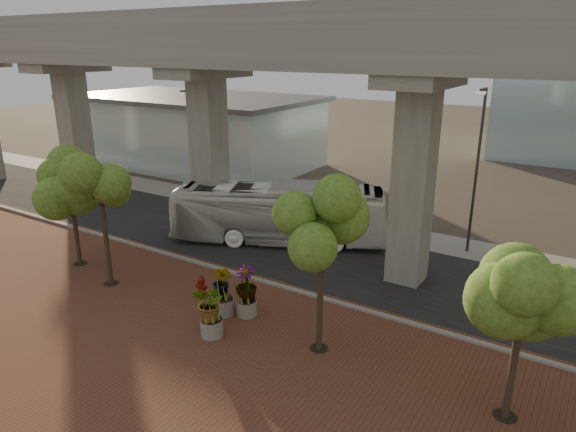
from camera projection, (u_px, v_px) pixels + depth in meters
The scene contains 18 objects.
ground at pixel (278, 266), 26.07m from camera, with size 160.00×160.00×0.00m, color #3A332A.
brick_plaza at pixel (164, 338), 19.65m from camera, with size 70.00×13.00×0.06m, color brown.
asphalt_road at pixel (299, 253), 27.67m from camera, with size 90.00×8.00×0.04m, color black.
curb_strip at pixel (255, 279), 24.45m from camera, with size 70.00×0.25×0.16m, color gray.
far_sidewalk at pixel (344, 225), 32.08m from camera, with size 90.00×3.00×0.06m, color gray.
transit_viaduct at pixel (300, 118), 25.37m from camera, with size 72.00×5.60×12.40m.
station_pavilion at pixel (194, 129), 48.02m from camera, with size 23.00×13.00×6.30m.
transit_bus at pixel (279, 214), 28.84m from camera, with size 2.84×12.08×3.37m, color white.
fire_hydrant at pixel (201, 286), 22.71m from camera, with size 0.51×0.46×1.02m.
planter_front at pixel (211, 305), 19.39m from camera, with size 1.93×1.93×2.12m.
planter_right at pixel (246, 286), 20.88m from camera, with size 2.05×2.05×2.19m.
planter_left at pixel (222, 285), 20.94m from camera, with size 2.00×2.00×2.20m.
street_tree_far_west at pixel (69, 181), 24.88m from camera, with size 3.96×3.96×6.18m.
street_tree_near_west at pixel (100, 185), 22.58m from camera, with size 3.10×3.10×6.21m.
street_tree_near_east at pixel (322, 221), 17.35m from camera, with size 3.61×3.61×6.65m.
street_tree_far_east at pixel (524, 297), 14.20m from camera, with size 3.57×3.57×5.66m.
streetlamp_west at pixel (192, 139), 35.28m from camera, with size 0.39×1.14×7.84m.
streetlamp_east at pixel (477, 161), 26.22m from camera, with size 0.43×1.26×8.69m.
Camera 1 is at (13.20, -19.95, 10.70)m, focal length 32.00 mm.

